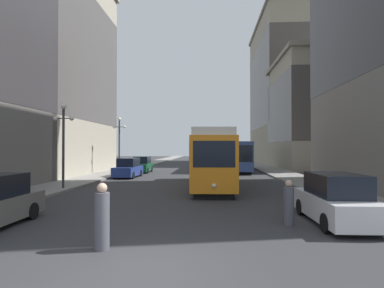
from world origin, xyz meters
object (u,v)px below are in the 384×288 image
Objects in this scene: parked_car_left_near at (128,168)px; pedestrian_crossing_near at (102,219)px; transit_bus at (238,155)px; parked_car_left_mid at (142,165)px; lamp_post_left_far at (119,137)px; lamp_post_left_near at (63,133)px; streetcar at (210,157)px; parked_car_right_far at (335,200)px; pedestrian_crossing_far at (289,204)px.

parked_car_left_near is 2.42× the size of pedestrian_crossing_near.
transit_bus reaches higher than parked_car_left_mid.
lamp_post_left_far reaches higher than pedestrian_crossing_near.
parked_car_left_near is 0.79× the size of lamp_post_left_near.
lamp_post_left_far is at bearing 131.75° from streetcar.
parked_car_right_far reaches higher than pedestrian_crossing_near.
parked_car_left_mid reaches higher than pedestrian_crossing_near.
pedestrian_crossing_near is at bearing -99.94° from transit_bus.
pedestrian_crossing_near is 6.48m from pedestrian_crossing_far.
transit_bus is 6.69× the size of pedestrian_crossing_near.
pedestrian_crossing_far is (2.79, -11.03, -1.35)m from streetcar.
lamp_post_left_far is (-14.19, 20.73, 3.13)m from parked_car_right_far.
pedestrian_crossing_far is 15.35m from lamp_post_left_near.
pedestrian_crossing_near is 1.12× the size of pedestrian_crossing_far.
lamp_post_left_near reaches higher than transit_bus.
parked_car_right_far is at bearing -68.60° from streetcar.
parked_car_right_far is at bearing -55.61° from lamp_post_left_far.
pedestrian_crossing_far is (5.74, 3.02, -0.09)m from pedestrian_crossing_near.
streetcar reaches higher than pedestrian_crossing_near.
lamp_post_left_near is 0.94× the size of lamp_post_left_far.
transit_bus reaches higher than pedestrian_crossing_far.
transit_bus is 14.07m from parked_car_left_near.
parked_car_left_mid is at bearing -137.94° from pedestrian_crossing_near.
lamp_post_left_far is at bearing -56.03° from parked_car_right_far.
parked_car_left_mid is at bearing 53.40° from lamp_post_left_far.
lamp_post_left_near is (-6.66, 11.55, 2.93)m from pedestrian_crossing_near.
streetcar reaches higher than parked_car_right_far.
parked_car_right_far is 16.62m from lamp_post_left_near.
pedestrian_crossing_far is at bearing 11.89° from parked_car_right_far.
parked_car_right_far is 0.77× the size of lamp_post_left_far.
parked_car_right_far is at bearing -29.85° from lamp_post_left_near.
transit_bus is at bearing 12.30° from parked_car_left_mid.
pedestrian_crossing_near is 0.31× the size of lamp_post_left_far.
lamp_post_left_near reaches higher than parked_car_left_mid.
transit_bus is 22.03m from lamp_post_left_near.
streetcar is 2.86× the size of parked_car_left_mid.
lamp_post_left_far is at bearing 90.00° from lamp_post_left_near.
parked_car_right_far is (1.22, -25.85, -1.10)m from transit_bus.
streetcar is 1.02× the size of transit_bus.
pedestrian_crossing_near is at bearing -74.75° from parked_car_left_near.
lamp_post_left_near reaches higher than pedestrian_crossing_far.
pedestrian_crossing_far is at bearing -77.65° from streetcar.
parked_car_right_far is 2.80× the size of pedestrian_crossing_far.
streetcar reaches higher than parked_car_left_near.
pedestrian_crossing_far is (-0.56, -26.24, -1.20)m from transit_bus.
streetcar is 10.22m from parked_car_left_near.
transit_bus is 2.06× the size of lamp_post_left_far.
lamp_post_left_near is 12.59m from lamp_post_left_far.
transit_bus is 29.95m from pedestrian_crossing_near.
streetcar is 11.46m from pedestrian_crossing_far.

